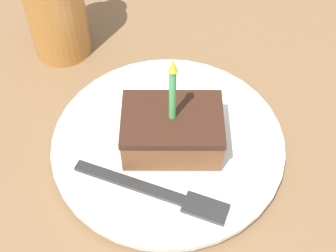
{
  "coord_description": "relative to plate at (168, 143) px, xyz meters",
  "views": [
    {
      "loc": [
        -0.3,
        0.01,
        0.44
      ],
      "look_at": [
        0.01,
        0.01,
        0.04
      ],
      "focal_mm": 50.0,
      "sensor_mm": 36.0,
      "label": 1
    }
  ],
  "objects": [
    {
      "name": "cake_slice",
      "position": [
        -0.01,
        -0.0,
        0.03
      ],
      "size": [
        0.08,
        0.11,
        0.13
      ],
      "color": "brown",
      "rests_on": "plate"
    },
    {
      "name": "plate",
      "position": [
        0.0,
        0.0,
        0.0
      ],
      "size": [
        0.26,
        0.26,
        0.02
      ],
      "color": "white",
      "rests_on": "ground_plane"
    },
    {
      "name": "ground_plane",
      "position": [
        -0.01,
        -0.01,
        -0.03
      ],
      "size": [
        2.4,
        2.4,
        0.04
      ],
      "color": "brown",
      "rests_on": "ground"
    },
    {
      "name": "fork",
      "position": [
        -0.07,
        0.01,
        0.01
      ],
      "size": [
        0.08,
        0.16,
        0.0
      ],
      "color": "#262626",
      "rests_on": "plate"
    }
  ]
}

